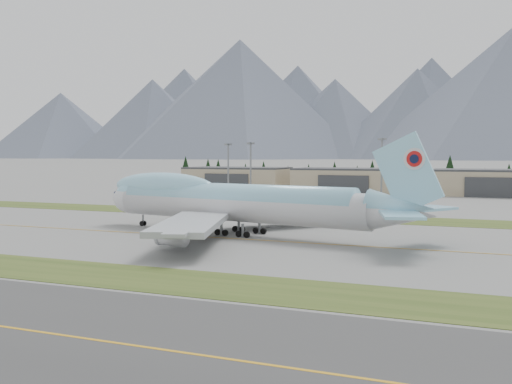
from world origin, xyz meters
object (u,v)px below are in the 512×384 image
at_px(hangar_left, 238,178).
at_px(hangar_right, 494,183).
at_px(service_vehicle_a, 284,193).
at_px(service_vehicle_b, 423,201).
at_px(boeing_747_freighter, 233,202).
at_px(hangar_center, 350,180).

distance_m(hangar_left, hangar_right, 115.00).
height_order(hangar_left, service_vehicle_a, hangar_left).
bearing_deg(hangar_left, hangar_right, 0.00).
xyz_separation_m(service_vehicle_a, service_vehicle_b, (61.66, -23.26, 0.00)).
bearing_deg(hangar_left, service_vehicle_b, -22.30).
height_order(hangar_left, service_vehicle_b, hangar_left).
height_order(boeing_747_freighter, service_vehicle_a, boeing_747_freighter).
distance_m(hangar_center, hangar_right, 60.00).
bearing_deg(hangar_left, hangar_center, 0.00).
height_order(boeing_747_freighter, service_vehicle_b, boeing_747_freighter).
bearing_deg(hangar_center, hangar_left, 180.00).
xyz_separation_m(hangar_right, service_vehicle_a, (-86.39, -13.77, -5.39)).
height_order(hangar_center, service_vehicle_b, hangar_center).
bearing_deg(service_vehicle_b, boeing_747_freighter, 179.49).
height_order(hangar_center, hangar_right, same).
relative_size(boeing_747_freighter, service_vehicle_a, 22.40).
xyz_separation_m(boeing_747_freighter, hangar_left, (-61.18, 143.67, -1.52)).
bearing_deg(service_vehicle_b, hangar_center, 58.36).
bearing_deg(hangar_right, service_vehicle_b, -123.74).
distance_m(hangar_left, hangar_center, 55.00).
distance_m(boeing_747_freighter, service_vehicle_b, 110.76).
bearing_deg(hangar_center, boeing_747_freighter, -87.54).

